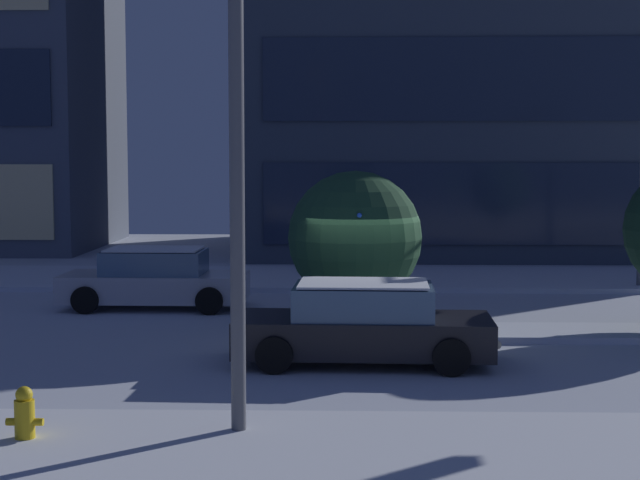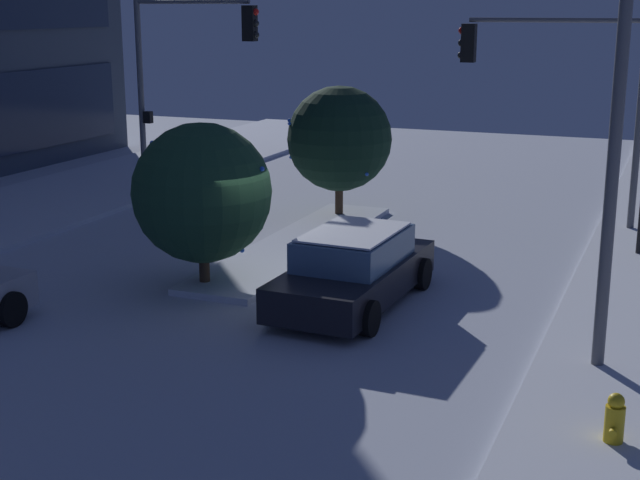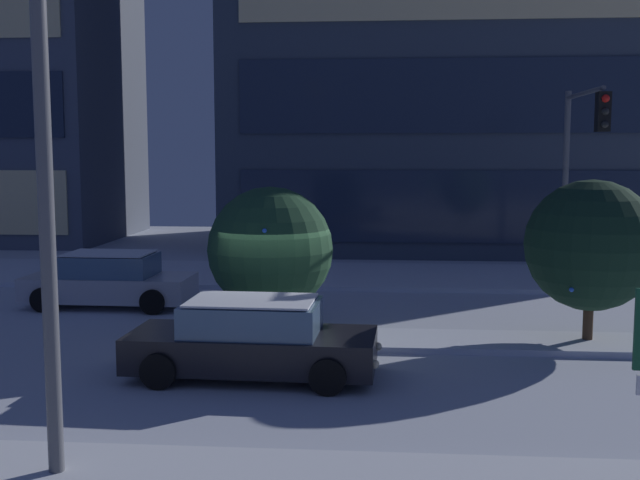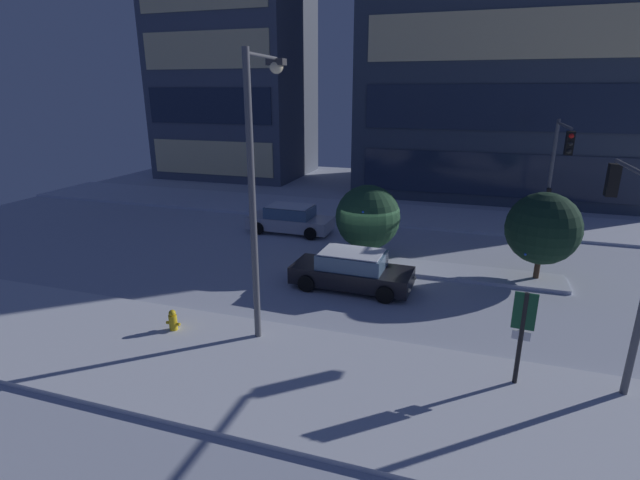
% 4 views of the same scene
% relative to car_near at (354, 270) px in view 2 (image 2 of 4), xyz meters
% --- Properties ---
extents(ground, '(52.00, 52.00, 0.00)m').
position_rel_car_near_xyz_m(ground, '(0.11, 2.61, -0.71)').
color(ground, silver).
extents(median_strip, '(9.00, 1.80, 0.14)m').
position_rel_car_near_xyz_m(median_strip, '(3.59, 2.77, -0.64)').
color(median_strip, silver).
rests_on(median_strip, ground).
extents(car_near, '(4.78, 2.20, 1.49)m').
position_rel_car_near_xyz_m(car_near, '(0.00, 0.00, 0.00)').
color(car_near, black).
rests_on(car_near, ground).
extents(traffic_light_corner_near_right, '(0.32, 4.81, 5.56)m').
position_rel_car_near_xyz_m(traffic_light_corner_near_right, '(8.22, -2.64, 3.22)').
color(traffic_light_corner_near_right, '#565960').
rests_on(traffic_light_corner_near_right, ground).
extents(traffic_light_corner_far_right, '(0.32, 4.13, 6.03)m').
position_rel_car_near_xyz_m(traffic_light_corner_far_right, '(7.93, 8.29, 3.41)').
color(traffic_light_corner_far_right, '#565960').
rests_on(traffic_light_corner_far_right, ground).
extents(street_lamp_arched, '(0.59, 2.81, 8.47)m').
position_rel_car_near_xyz_m(street_lamp_arched, '(-1.82, -4.10, 4.73)').
color(street_lamp_arched, '#565960').
rests_on(street_lamp_arched, ground).
extents(fire_hydrant, '(0.48, 0.26, 0.82)m').
position_rel_car_near_xyz_m(fire_hydrant, '(-4.48, -5.28, -0.32)').
color(fire_hydrant, gold).
rests_on(fire_hydrant, ground).
extents(decorated_tree_median, '(2.85, 2.85, 3.65)m').
position_rel_car_near_xyz_m(decorated_tree_median, '(6.94, 2.96, 1.51)').
color(decorated_tree_median, '#473323').
rests_on(decorated_tree_median, ground).
extents(decorated_tree_left_of_median, '(2.87, 2.87, 3.45)m').
position_rel_car_near_xyz_m(decorated_tree_left_of_median, '(-0.12, 3.25, 1.30)').
color(decorated_tree_left_of_median, '#473323').
rests_on(decorated_tree_left_of_median, ground).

